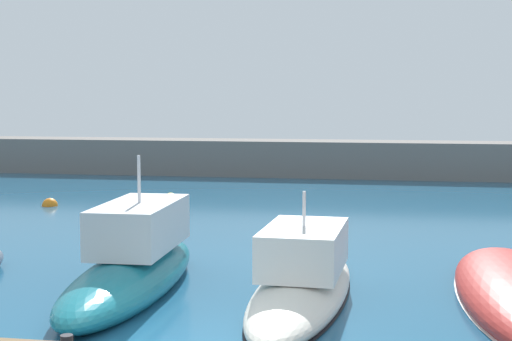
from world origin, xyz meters
The scene contains 5 objects.
breakwater_seawall centered at (0.00, 31.36, 1.04)m, with size 108.00×3.09×2.08m, color slate.
motorboat_teal_third centered at (-1.92, 4.30, 0.67)m, with size 2.27×8.16×3.46m.
motorboat_ivory_fourth centered at (2.16, 4.30, 0.43)m, with size 2.38×8.43×2.74m.
mooring_buoy_yellow centered at (-5.69, 20.14, 0.00)m, with size 0.60×0.60×0.60m, color yellow.
mooring_buoy_orange centered at (-10.17, 17.22, 0.00)m, with size 0.67×0.67×0.67m, color orange.
Camera 1 is at (4.11, -12.89, 4.65)m, focal length 53.43 mm.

